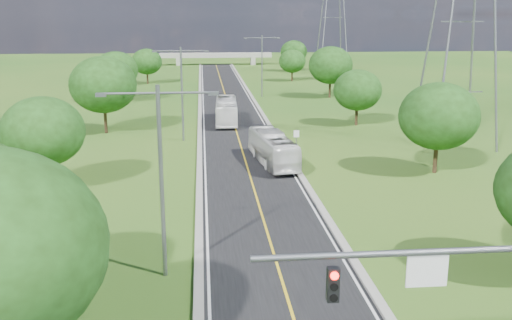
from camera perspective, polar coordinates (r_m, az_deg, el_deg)
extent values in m
plane|color=#235517|center=(77.08, -2.47, 4.43)|extent=(260.00, 260.00, 0.00)
cube|color=black|center=(82.99, -2.68, 5.16)|extent=(8.00, 150.00, 0.06)
cube|color=gray|center=(82.89, -5.63, 5.15)|extent=(0.50, 150.00, 0.22)
cube|color=gray|center=(83.28, 0.25, 5.26)|extent=(0.50, 150.00, 0.22)
cylinder|color=slate|center=(17.16, 13.74, -9.05)|extent=(8.40, 0.20, 0.20)
cube|color=black|center=(17.06, 7.70, -12.23)|extent=(0.35, 0.28, 1.05)
cylinder|color=#FF140C|center=(16.77, 7.86, -11.40)|extent=(0.24, 0.06, 0.24)
cube|color=white|center=(17.74, 16.73, -10.58)|extent=(1.25, 0.06, 1.00)
cylinder|color=slate|center=(55.91, 4.04, 1.84)|extent=(0.08, 0.08, 2.40)
cube|color=white|center=(55.71, 4.06, 2.64)|extent=(0.55, 0.04, 0.70)
cube|color=gray|center=(156.44, -7.75, 9.74)|extent=(1.20, 3.00, 2.00)
cube|color=gray|center=(156.93, -0.32, 9.88)|extent=(1.20, 3.00, 2.00)
cube|color=gray|center=(156.24, -4.04, 10.42)|extent=(30.00, 3.00, 1.20)
cylinder|color=slate|center=(29.12, -9.42, -2.39)|extent=(0.22, 0.22, 10.00)
cylinder|color=slate|center=(28.30, -12.65, 6.51)|extent=(2.80, 0.12, 0.12)
cylinder|color=slate|center=(28.09, -6.94, 6.70)|extent=(2.80, 0.12, 0.12)
cube|color=slate|center=(28.50, -15.25, 6.31)|extent=(0.50, 0.25, 0.18)
cube|color=slate|center=(28.09, -4.27, 6.66)|extent=(0.50, 0.25, 0.18)
cylinder|color=slate|center=(61.43, -7.41, 6.49)|extent=(0.22, 0.22, 10.00)
cylinder|color=slate|center=(61.05, -8.88, 10.73)|extent=(2.80, 0.12, 0.12)
cylinder|color=slate|center=(60.95, -6.21, 10.81)|extent=(2.80, 0.12, 0.12)
cube|color=slate|center=(61.14, -10.12, 10.64)|extent=(0.50, 0.25, 0.18)
cube|color=slate|center=(60.95, -4.96, 10.79)|extent=(0.50, 0.25, 0.18)
cylinder|color=slate|center=(94.71, 0.60, 9.35)|extent=(0.22, 0.22, 10.00)
cylinder|color=slate|center=(94.28, -0.26, 12.13)|extent=(2.80, 0.12, 0.12)
cylinder|color=slate|center=(94.57, 1.47, 12.13)|extent=(2.80, 0.12, 0.12)
cube|color=slate|center=(94.18, -1.07, 12.09)|extent=(0.50, 0.25, 0.18)
cube|color=slate|center=(94.74, 2.27, 12.10)|extent=(0.50, 0.25, 0.18)
cylinder|color=black|center=(47.03, -20.19, -1.25)|extent=(0.36, 0.36, 2.70)
ellipsoid|color=#1B390F|center=(46.30, -20.54, 2.69)|extent=(6.30, 6.30, 5.36)
cylinder|color=black|center=(67.78, -14.82, 3.97)|extent=(0.36, 0.36, 3.24)
ellipsoid|color=#1B390F|center=(67.21, -15.04, 7.29)|extent=(7.56, 7.56, 6.43)
cylinder|color=black|center=(91.56, -13.70, 6.53)|extent=(0.36, 0.36, 2.88)
ellipsoid|color=#1B390F|center=(91.17, -13.83, 8.72)|extent=(6.72, 6.72, 5.71)
cylinder|color=black|center=(114.96, -10.80, 8.11)|extent=(0.36, 0.36, 2.52)
ellipsoid|color=#1B390F|center=(114.68, -10.87, 9.64)|extent=(5.88, 5.88, 5.00)
cylinder|color=black|center=(51.33, 17.51, 0.34)|extent=(0.36, 0.36, 2.88)
ellipsoid|color=#1B390F|center=(50.63, 17.81, 4.20)|extent=(6.72, 6.72, 5.71)
cylinder|color=black|center=(71.42, 10.01, 4.45)|extent=(0.36, 0.36, 2.52)
ellipsoid|color=#1B390F|center=(70.97, 10.12, 6.90)|extent=(5.88, 5.88, 5.00)
cylinder|color=black|center=(94.90, 7.39, 7.13)|extent=(0.36, 0.36, 3.06)
ellipsoid|color=#1B390F|center=(94.51, 7.46, 9.38)|extent=(7.14, 7.14, 6.07)
cylinder|color=black|center=(117.90, 3.62, 8.44)|extent=(0.36, 0.36, 2.34)
ellipsoid|color=#1B390F|center=(117.64, 3.64, 9.83)|extent=(5.46, 5.46, 4.64)
cylinder|color=black|center=(138.09, 3.78, 9.38)|extent=(0.36, 0.36, 2.70)
ellipsoid|color=#1B390F|center=(137.85, 3.80, 10.75)|extent=(6.30, 6.30, 5.36)
imported|color=silver|center=(51.69, 1.70, 1.16)|extent=(3.67, 10.46, 2.85)
imported|color=white|center=(71.69, -2.98, 4.95)|extent=(2.97, 10.99, 3.04)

